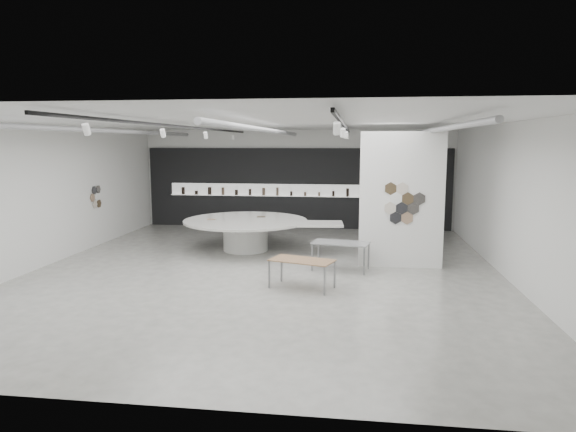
# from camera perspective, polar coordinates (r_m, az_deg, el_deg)

# --- Properties ---
(room) EXTENTS (12.02, 14.02, 3.82)m
(room) POSITION_cam_1_polar(r_m,az_deg,el_deg) (13.10, -2.99, 2.73)
(room) COLOR #A3A29A
(room) RESTS_ON ground
(back_wall_display) EXTENTS (11.80, 0.27, 3.10)m
(back_wall_display) POSITION_cam_1_polar(r_m,az_deg,el_deg) (19.97, 0.70, 3.08)
(back_wall_display) COLOR black
(back_wall_display) RESTS_ON ground
(partition_column) EXTENTS (2.20, 0.38, 3.60)m
(partition_column) POSITION_cam_1_polar(r_m,az_deg,el_deg) (13.95, 12.47, 1.75)
(partition_column) COLOR white
(partition_column) RESTS_ON ground
(display_island) EXTENTS (5.08, 4.10, 0.97)m
(display_island) POSITION_cam_1_polar(r_m,az_deg,el_deg) (15.84, -4.46, -1.60)
(display_island) COLOR white
(display_island) RESTS_ON ground
(sample_table_wood) EXTENTS (1.57, 1.11, 0.67)m
(sample_table_wood) POSITION_cam_1_polar(r_m,az_deg,el_deg) (11.73, 1.57, -5.11)
(sample_table_wood) COLOR #8D6949
(sample_table_wood) RESTS_ON ground
(sample_table_stone) EXTENTS (1.56, 0.99, 0.74)m
(sample_table_stone) POSITION_cam_1_polar(r_m,az_deg,el_deg) (13.43, 5.88, -3.18)
(sample_table_stone) COLOR gray
(sample_table_stone) RESTS_ON ground
(kitchen_counter) EXTENTS (1.85, 0.81, 1.42)m
(kitchen_counter) POSITION_cam_1_polar(r_m,az_deg,el_deg) (19.59, 10.67, -0.19)
(kitchen_counter) COLOR white
(kitchen_counter) RESTS_ON ground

